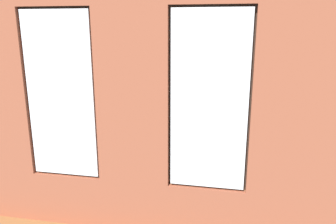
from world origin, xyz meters
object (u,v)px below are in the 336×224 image
object	(u,v)px
remote_black	(199,134)
potted_plant_corner_near_left	(280,116)
candle_jar	(184,134)
potted_plant_between_couches	(242,189)
cup_ceramic	(158,133)
table_plant_small	(180,130)
potted_plant_foreground_right	(98,108)
coffee_table	(180,137)
couch_left	(284,154)
potted_plant_mid_room_small	(200,129)
potted_plant_by_left_couch	(258,130)
couch_by_window	(146,185)
media_console	(55,139)
remote_gray	(172,133)
tv_flatscreen	(53,111)
potted_plant_beside_window_right	(48,153)
papasan_chair	(174,121)

from	to	relation	value
remote_black	potted_plant_corner_near_left	size ratio (longest dim) A/B	0.13
candle_jar	potted_plant_between_couches	world-z (taller)	potted_plant_between_couches
cup_ceramic	table_plant_small	distance (m)	0.47
potted_plant_foreground_right	coffee_table	bearing A→B (deg)	149.71
candle_jar	couch_left	bearing A→B (deg)	171.46
potted_plant_mid_room_small	potted_plant_by_left_couch	size ratio (longest dim) A/B	0.91
remote_black	couch_by_window	bearing A→B (deg)	109.01
couch_left	potted_plant_mid_room_small	size ratio (longest dim) A/B	3.51
candle_jar	media_console	bearing A→B (deg)	3.85
couch_by_window	remote_gray	xyz separation A→B (m)	(0.00, -2.26, 0.14)
remote_gray	potted_plant_corner_near_left	bearing A→B (deg)	-150.81
couch_left	potted_plant_between_couches	distance (m)	1.89
table_plant_small	potted_plant_foreground_right	distance (m)	2.88
tv_flatscreen	potted_plant_corner_near_left	world-z (taller)	potted_plant_corner_near_left
potted_plant_between_couches	couch_by_window	bearing A→B (deg)	1.97
couch_by_window	tv_flatscreen	bearing A→B (deg)	-35.53
potted_plant_mid_room_small	potted_plant_beside_window_right	distance (m)	3.78
remote_gray	papasan_chair	distance (m)	0.94
potted_plant_by_left_couch	potted_plant_beside_window_right	bearing A→B (deg)	42.72
couch_by_window	potted_plant_beside_window_right	distance (m)	1.64
coffee_table	potted_plant_mid_room_small	size ratio (longest dim) A/B	2.83
potted_plant_beside_window_right	couch_left	bearing A→B (deg)	-154.49
couch_by_window	potted_plant_corner_near_left	xyz separation A→B (m)	(-2.44, -3.68, 0.26)
couch_left	coffee_table	size ratio (longest dim) A/B	1.24
media_console	papasan_chair	bearing A→B (deg)	-151.41
potted_plant_by_left_couch	remote_black	bearing A→B (deg)	31.67
media_console	couch_left	bearing A→B (deg)	178.78
candle_jar	potted_plant_beside_window_right	bearing A→B (deg)	48.89
couch_left	media_console	size ratio (longest dim) A/B	1.63
couch_by_window	tv_flatscreen	world-z (taller)	tv_flatscreen
table_plant_small	media_console	xyz separation A→B (m)	(2.78, 0.31, -0.29)
couch_by_window	potted_plant_beside_window_right	world-z (taller)	potted_plant_beside_window_right
remote_gray	media_console	size ratio (longest dim) A/B	0.15
potted_plant_beside_window_right	potted_plant_between_couches	xyz separation A→B (m)	(-3.03, -0.15, -0.40)
tv_flatscreen	potted_plant_foreground_right	distance (m)	1.82
table_plant_small	candle_jar	bearing A→B (deg)	133.34
couch_left	remote_gray	world-z (taller)	couch_left
potted_plant_by_left_couch	potted_plant_corner_near_left	world-z (taller)	potted_plant_corner_near_left
potted_plant_mid_room_small	potted_plant_beside_window_right	xyz separation A→B (m)	(2.13, 3.10, 0.43)
remote_gray	potted_plant_beside_window_right	bearing A→B (deg)	55.35
couch_left	potted_plant_foreground_right	xyz separation A→B (m)	(4.60, -1.87, 0.26)
media_console	potted_plant_between_couches	size ratio (longest dim) A/B	0.87
potted_plant_mid_room_small	potted_plant_between_couches	bearing A→B (deg)	107.08
couch_left	tv_flatscreen	distance (m)	4.93
remote_black	potted_plant_corner_near_left	xyz separation A→B (m)	(-1.85, -1.38, 0.12)
potted_plant_mid_room_small	cup_ceramic	bearing A→B (deg)	49.55
remote_gray	potted_plant_mid_room_small	distance (m)	0.93
potted_plant_by_left_couch	potted_plant_beside_window_right	xyz separation A→B (m)	(3.47, 3.20, 0.42)
coffee_table	papasan_chair	bearing A→B (deg)	-73.51
potted_plant_foreground_right	media_console	bearing A→B (deg)	80.62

